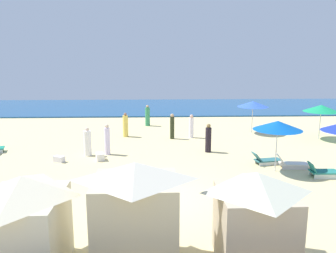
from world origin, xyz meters
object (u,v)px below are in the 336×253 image
cooler_box_1 (100,157)px  beachgoer_1 (172,127)px  umbrella_2 (253,104)px  beachgoer_5 (107,140)px  cabana_2 (255,217)px  cooler_box_0 (59,159)px  umbrella_4 (278,125)px  beachgoer_6 (191,127)px  beachgoer_2 (88,143)px  lounge_chair_4_0 (291,163)px  lounge_chair_4_1 (266,160)px  cabana_1 (136,214)px  beachgoer_3 (208,139)px  beachgoer_4 (125,126)px  lounge_chair_1_0 (322,172)px  beachgoer_0 (148,116)px  umbrella_0 (321,108)px  cabana_0 (25,224)px

cooler_box_1 → beachgoer_1: bearing=122.1°
umbrella_2 → beachgoer_5: umbrella_2 is taller
cabana_2 → cooler_box_1: 11.11m
cooler_box_1 → cooler_box_0: bearing=-100.6°
umbrella_4 → beachgoer_6: size_ratio=1.56×
umbrella_4 → beachgoer_2: 10.04m
lounge_chair_4_0 → beachgoer_5: size_ratio=0.91×
umbrella_2 → cooler_box_1: bearing=-147.4°
lounge_chair_4_1 → cooler_box_1: bearing=72.6°
umbrella_2 → lounge_chair_4_1: size_ratio=1.45×
cabana_1 → cabana_2: size_ratio=1.12×
cabana_1 → beachgoer_3: cabana_1 is taller
umbrella_2 → cooler_box_1: umbrella_2 is taller
cabana_2 → umbrella_4: bearing=66.7°
lounge_chair_4_1 → beachgoer_1: size_ratio=0.93×
lounge_chair_4_0 → beachgoer_4: (-8.71, 7.13, 0.53)m
beachgoer_2 → cabana_2: bearing=-149.1°
beachgoer_6 → beachgoer_1: bearing=141.2°
umbrella_4 → beachgoer_3: umbrella_4 is taller
beachgoer_4 → cooler_box_0: size_ratio=2.86×
lounge_chair_4_1 → beachgoer_2: (-9.35, 1.93, 0.50)m
lounge_chair_1_0 → beachgoer_0: (-8.18, 12.20, 0.50)m
beachgoer_3 → cooler_box_0: size_ratio=2.85×
beachgoer_4 → beachgoer_6: (4.45, -0.48, -0.01)m
umbrella_0 → lounge_chair_4_0: (-4.17, -5.95, -1.82)m
cabana_1 → cooler_box_1: 9.94m
cabana_2 → beachgoer_4: (-4.61, 15.04, -0.55)m
beachgoer_6 → beachgoer_2: bearing=163.5°
beachgoer_4 → beachgoer_6: 4.48m
umbrella_4 → beachgoer_0: (-6.33, 11.28, -1.47)m
cabana_0 → umbrella_0: 19.92m
cabana_0 → beachgoer_4: 15.28m
beachgoer_6 → beachgoer_4: bearing=123.8°
cabana_2 → beachgoer_6: size_ratio=1.61×
cooler_box_0 → cabana_0: bearing=-52.6°
cabana_1 → lounge_chair_4_0: size_ratio=1.81×
beachgoer_2 → beachgoer_6: 7.39m
beachgoer_1 → beachgoer_0: bearing=60.1°
beachgoer_2 → beachgoer_5: 1.08m
umbrella_2 → lounge_chair_4_0: umbrella_2 is taller
beachgoer_4 → beachgoer_0: bearing=103.7°
lounge_chair_1_0 → beachgoer_2: (-11.31, 3.92, 0.47)m
umbrella_0 → lounge_chair_4_1: 7.68m
beachgoer_6 → umbrella_2: bearing=-33.8°
beachgoer_6 → cooler_box_1: (-5.36, -4.98, -0.56)m
umbrella_4 → beachgoer_2: (-9.46, 3.00, -1.51)m
umbrella_4 → beachgoer_1: umbrella_4 is taller
lounge_chair_4_0 → beachgoer_6: (-4.26, 6.65, 0.52)m
beachgoer_5 → beachgoer_6: size_ratio=1.09×
umbrella_4 → beachgoer_4: (-7.76, 7.57, -1.47)m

